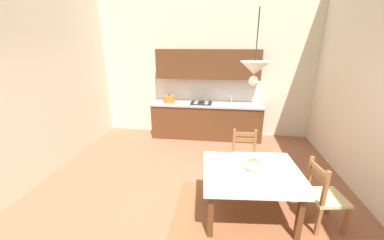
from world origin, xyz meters
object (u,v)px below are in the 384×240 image
dining_table (250,177)px  kitchen_cabinetry (207,105)px  fruit_bowl (254,163)px  pendant_lamp (255,69)px  dining_chair_window_side (324,197)px  dining_chair_kitchen_side (244,159)px

dining_table → kitchen_cabinetry: bearing=105.6°
fruit_bowl → pendant_lamp: pendant_lamp is taller
dining_chair_window_side → fruit_bowl: size_ratio=3.10×
dining_table → pendant_lamp: size_ratio=1.67×
dining_table → fruit_bowl: fruit_bowl is taller
dining_chair_kitchen_side → fruit_bowl: bearing=-87.8°
kitchen_cabinetry → fruit_bowl: size_ratio=9.22×
dining_chair_window_side → dining_chair_kitchen_side: bearing=136.2°
kitchen_cabinetry → dining_chair_window_side: size_ratio=2.98×
kitchen_cabinetry → pendant_lamp: pendant_lamp is taller
dining_table → dining_chair_window_side: bearing=-2.7°
dining_chair_kitchen_side → dining_chair_window_side: size_ratio=1.00×
dining_chair_window_side → pendant_lamp: size_ratio=1.16×
dining_table → pendant_lamp: bearing=-122.2°
dining_table → dining_chair_kitchen_side: size_ratio=1.45×
pendant_lamp → kitchen_cabinetry: bearing=103.4°
dining_table → dining_chair_kitchen_side: bearing=90.0°
dining_chair_kitchen_side → fruit_bowl: size_ratio=3.10×
dining_chair_window_side → pendant_lamp: pendant_lamp is taller
kitchen_cabinetry → dining_chair_window_side: (1.75, -2.91, -0.41)m
dining_table → fruit_bowl: (0.03, 0.05, 0.19)m
kitchen_cabinetry → fruit_bowl: kitchen_cabinetry is taller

